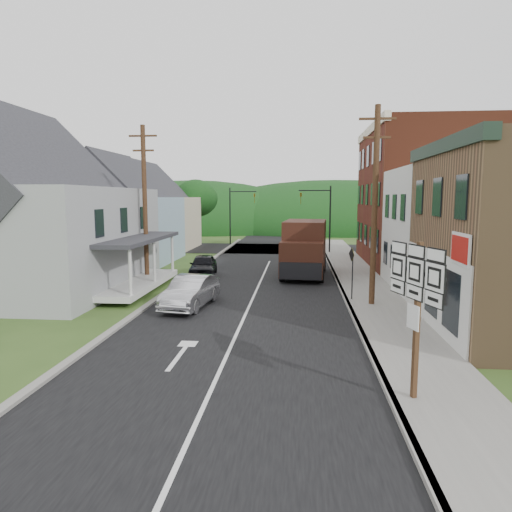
% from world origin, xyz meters
% --- Properties ---
extents(ground, '(120.00, 120.00, 0.00)m').
position_xyz_m(ground, '(0.00, 0.00, 0.00)').
color(ground, '#2D4719').
rests_on(ground, ground).
extents(road, '(9.00, 90.00, 0.02)m').
position_xyz_m(road, '(0.00, 10.00, 0.00)').
color(road, black).
rests_on(road, ground).
extents(cross_road, '(60.00, 9.00, 0.02)m').
position_xyz_m(cross_road, '(0.00, 27.00, 0.00)').
color(cross_road, black).
rests_on(cross_road, ground).
extents(sidewalk_right, '(2.80, 55.00, 0.15)m').
position_xyz_m(sidewalk_right, '(5.90, 8.00, 0.07)').
color(sidewalk_right, slate).
rests_on(sidewalk_right, ground).
extents(curb_right, '(0.20, 55.00, 0.15)m').
position_xyz_m(curb_right, '(4.55, 8.00, 0.07)').
color(curb_right, slate).
rests_on(curb_right, ground).
extents(curb_left, '(0.30, 55.00, 0.12)m').
position_xyz_m(curb_left, '(-4.65, 8.00, 0.06)').
color(curb_left, slate).
rests_on(curb_left, ground).
extents(storefront_white, '(8.00, 7.00, 6.50)m').
position_xyz_m(storefront_white, '(11.30, 7.50, 3.25)').
color(storefront_white, silver).
rests_on(storefront_white, ground).
extents(storefront_red, '(8.00, 12.00, 10.00)m').
position_xyz_m(storefront_red, '(11.30, 17.00, 5.00)').
color(storefront_red, '#602816').
rests_on(storefront_red, ground).
extents(house_gray, '(10.20, 12.24, 8.35)m').
position_xyz_m(house_gray, '(-12.00, 6.00, 4.23)').
color(house_gray, '#929497').
rests_on(house_gray, ground).
extents(house_blue, '(7.14, 8.16, 7.28)m').
position_xyz_m(house_blue, '(-11.00, 17.00, 3.69)').
color(house_blue, '#8BABBE').
rests_on(house_blue, ground).
extents(house_cream, '(7.14, 8.16, 7.28)m').
position_xyz_m(house_cream, '(-11.50, 26.00, 3.69)').
color(house_cream, '#C4B998').
rests_on(house_cream, ground).
extents(utility_pole_right, '(1.60, 0.26, 9.00)m').
position_xyz_m(utility_pole_right, '(5.60, 3.50, 4.66)').
color(utility_pole_right, '#472D19').
rests_on(utility_pole_right, ground).
extents(utility_pole_left, '(1.60, 0.26, 9.00)m').
position_xyz_m(utility_pole_left, '(-6.50, 8.00, 4.66)').
color(utility_pole_left, '#472D19').
rests_on(utility_pole_left, ground).
extents(traffic_signal_right, '(2.87, 0.20, 6.00)m').
position_xyz_m(traffic_signal_right, '(4.30, 23.50, 3.76)').
color(traffic_signal_right, black).
rests_on(traffic_signal_right, ground).
extents(traffic_signal_left, '(2.87, 0.20, 6.00)m').
position_xyz_m(traffic_signal_left, '(-4.30, 30.50, 3.76)').
color(traffic_signal_left, black).
rests_on(traffic_signal_left, ground).
extents(tree_left_b, '(4.80, 4.80, 6.94)m').
position_xyz_m(tree_left_b, '(-17.00, 12.00, 4.88)').
color(tree_left_b, '#382616').
rests_on(tree_left_b, ground).
extents(tree_left_c, '(5.80, 5.80, 8.41)m').
position_xyz_m(tree_left_c, '(-19.00, 20.00, 5.94)').
color(tree_left_c, '#382616').
rests_on(tree_left_c, ground).
extents(tree_left_d, '(4.80, 4.80, 6.94)m').
position_xyz_m(tree_left_d, '(-9.00, 32.00, 4.88)').
color(tree_left_d, '#382616').
rests_on(tree_left_d, ground).
extents(forested_ridge, '(90.00, 30.00, 16.00)m').
position_xyz_m(forested_ridge, '(0.00, 55.00, 0.00)').
color(forested_ridge, black).
rests_on(forested_ridge, ground).
extents(silver_sedan, '(2.02, 4.46, 1.42)m').
position_xyz_m(silver_sedan, '(-2.64, 2.62, 0.71)').
color(silver_sedan, silver).
rests_on(silver_sedan, ground).
extents(dark_sedan, '(2.03, 4.12, 1.35)m').
position_xyz_m(dark_sedan, '(-3.80, 10.91, 0.68)').
color(dark_sedan, black).
rests_on(dark_sedan, ground).
extents(delivery_van, '(3.04, 6.46, 3.51)m').
position_xyz_m(delivery_van, '(2.62, 11.54, 1.78)').
color(delivery_van, black).
rests_on(delivery_van, ground).
extents(route_sign_cluster, '(0.76, 2.09, 3.81)m').
position_xyz_m(route_sign_cluster, '(5.00, -6.50, 2.62)').
color(route_sign_cluster, '#472D19').
rests_on(route_sign_cluster, sidewalk_right).
extents(warning_sign, '(0.19, 0.68, 2.51)m').
position_xyz_m(warning_sign, '(4.78, 4.35, 1.75)').
color(warning_sign, black).
rests_on(warning_sign, sidewalk_right).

